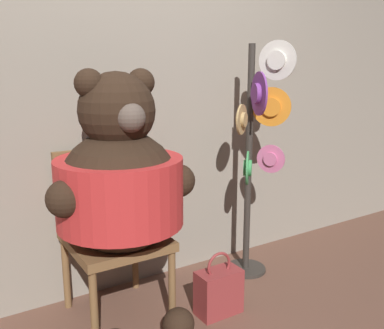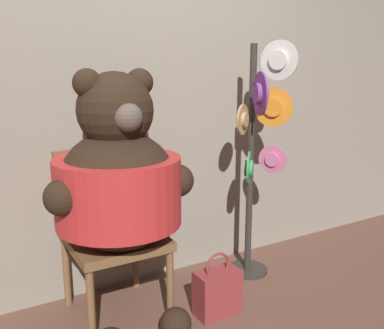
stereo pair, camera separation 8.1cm
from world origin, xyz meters
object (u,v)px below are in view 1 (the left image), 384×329
(teddy_bear, at_px, (120,183))
(hat_display_rack, at_px, (256,147))
(handbag_on_ground, at_px, (219,291))
(chair, at_px, (109,226))

(teddy_bear, height_order, hat_display_rack, hat_display_rack)
(handbag_on_ground, bearing_deg, chair, 143.25)
(hat_display_rack, xyz_separation_m, handbag_on_ground, (-0.47, -0.26, -0.75))
(teddy_bear, relative_size, hat_display_rack, 0.89)
(teddy_bear, xyz_separation_m, handbag_on_ground, (0.49, -0.20, -0.67))
(chair, bearing_deg, handbag_on_ground, -36.75)
(chair, height_order, hat_display_rack, hat_display_rack)
(chair, relative_size, handbag_on_ground, 2.48)
(teddy_bear, relative_size, handbag_on_ground, 3.68)
(teddy_bear, bearing_deg, chair, 91.29)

